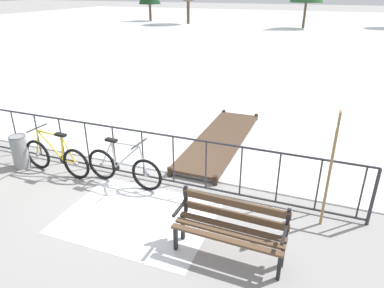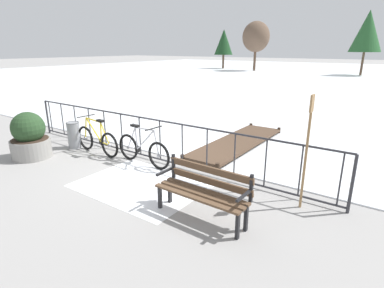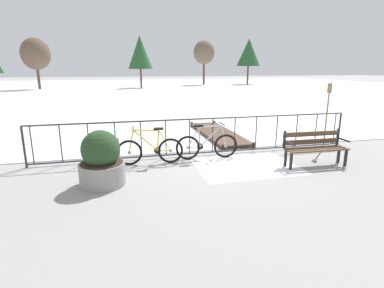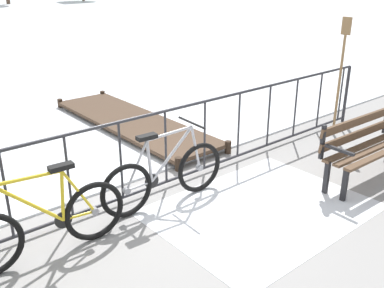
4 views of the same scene
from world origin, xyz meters
TOP-DOWN VIEW (x-y plane):
  - ground_plane at (0.00, 0.00)m, footprint 160.00×160.00m
  - frozen_pond at (0.00, 28.40)m, footprint 80.00×56.00m
  - snow_patch at (0.85, -1.20)m, footprint 2.52×1.91m
  - railing_fence at (0.00, 0.00)m, footprint 9.06×0.06m
  - bicycle_near_railing at (0.07, -0.33)m, footprint 1.71×0.52m
  - bicycle_second at (-1.47, -0.44)m, footprint 1.71×0.52m
  - park_bench at (2.55, -1.49)m, footprint 1.61×0.52m
  - trash_bin at (-2.40, -0.49)m, footprint 0.35×0.35m
  - oar_upright at (3.78, -0.26)m, footprint 0.04×0.16m
  - wooden_dock at (1.26, 2.27)m, footprint 1.10×4.03m

SIDE VIEW (x-z plane):
  - ground_plane at x=0.00m, z-range 0.00..0.00m
  - snow_patch at x=0.85m, z-range 0.00..0.01m
  - frozen_pond at x=0.00m, z-range 0.00..0.03m
  - wooden_dock at x=1.26m, z-range 0.02..0.22m
  - bicycle_near_railing at x=0.07m, z-range -0.12..0.86m
  - bicycle_second at x=-1.47m, z-range -0.12..0.86m
  - trash_bin at x=-2.40m, z-range 0.01..0.74m
  - park_bench at x=2.55m, z-range 0.07..0.96m
  - railing_fence at x=0.00m, z-range 0.02..1.09m
  - oar_upright at x=3.78m, z-range 0.15..2.13m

